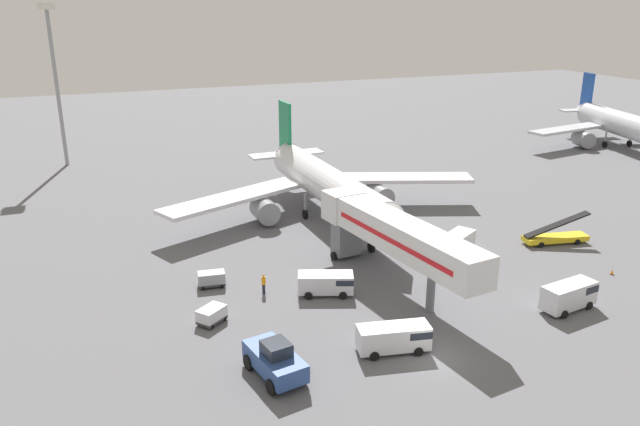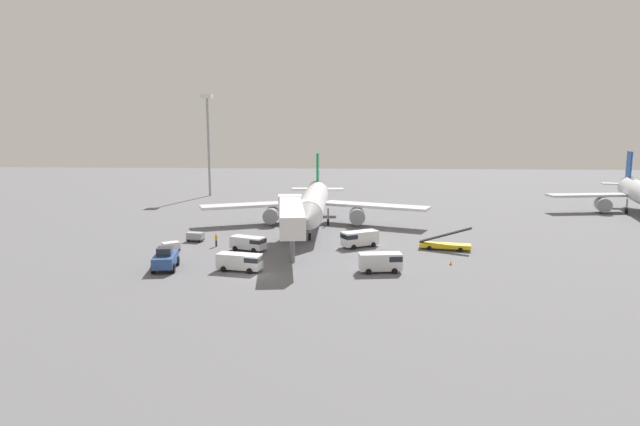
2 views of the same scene
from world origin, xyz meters
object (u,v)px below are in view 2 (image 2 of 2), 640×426
baggage_cart_near_right (171,246)px  ground_crew_worker_foreground (216,240)px  belt_loader_truck (445,244)px  service_van_outer_right (359,238)px  service_van_mid_left (381,261)px  apron_light_mast (208,125)px  service_van_outer_left (249,243)px  service_van_mid_center (241,261)px  pushback_tug (165,259)px  baggage_cart_rear_right (195,236)px  airplane_at_gate (314,202)px  safety_cone_alpha (451,263)px  jet_bridge (291,215)px

baggage_cart_near_right → ground_crew_worker_foreground: (5.36, 3.42, 0.25)m
belt_loader_truck → service_van_outer_right: size_ratio=1.29×
ground_crew_worker_foreground → service_van_mid_left: bearing=-28.7°
apron_light_mast → service_van_outer_left: bearing=-70.8°
service_van_outer_right → service_van_mid_center: (-14.06, -13.38, -0.10)m
pushback_tug → baggage_cart_near_right: pushback_tug is taller
baggage_cart_rear_right → ground_crew_worker_foreground: size_ratio=1.36×
airplane_at_gate → service_van_outer_left: airplane_at_gate is taller
pushback_tug → service_van_mid_left: pushback_tug is taller
airplane_at_gate → service_van_outer_right: 17.63m
service_van_mid_center → ground_crew_worker_foreground: bearing=115.3°
service_van_mid_center → baggage_cart_near_right: 14.60m
belt_loader_truck → safety_cone_alpha: belt_loader_truck is taller
service_van_outer_left → safety_cone_alpha: size_ratio=10.25×
service_van_outer_left → ground_crew_worker_foreground: (-5.05, 2.21, -0.12)m
ground_crew_worker_foreground → safety_cone_alpha: 32.27m
pushback_tug → service_van_mid_center: 9.06m
airplane_at_gate → jet_bridge: 19.16m
service_van_outer_left → baggage_cart_rear_right: 10.39m
service_van_outer_left → service_van_mid_left: size_ratio=1.01×
jet_bridge → pushback_tug: 17.51m
service_van_outer_right → ground_crew_worker_foreground: (-20.03, -0.77, -0.29)m
airplane_at_gate → service_van_mid_left: (9.66, -28.87, -2.74)m
service_van_outer_left → service_van_outer_right: 15.28m
airplane_at_gate → service_van_outer_left: size_ratio=7.66×
service_van_outer_right → ground_crew_worker_foreground: bearing=-177.8°
service_van_outer_right → baggage_cart_rear_right: bearing=174.3°
belt_loader_truck → apron_light_mast: 73.61m
service_van_outer_right → ground_crew_worker_foreground: service_van_outer_right is taller
apron_light_mast → baggage_cart_rear_right: bearing=-78.1°
pushback_tug → service_van_mid_center: pushback_tug is taller
jet_bridge → baggage_cart_near_right: 16.80m
airplane_at_gate → service_van_mid_center: size_ratio=7.10×
belt_loader_truck → service_van_mid_center: (-25.84, -12.32, 0.40)m
airplane_at_gate → service_van_mid_center: (-6.79, -29.20, -2.85)m
airplane_at_gate → ground_crew_worker_foreground: size_ratio=21.14×
airplane_at_gate → baggage_cart_rear_right: 21.63m
service_van_outer_right → service_van_mid_left: size_ratio=1.08×
service_van_mid_center → baggage_cart_rear_right: size_ratio=2.19×
ground_crew_worker_foreground → jet_bridge: bearing=-12.7°
jet_bridge → service_van_outer_right: 10.39m
jet_bridge → safety_cone_alpha: bearing=-16.7°
baggage_cart_rear_right → safety_cone_alpha: bearing=-18.5°
service_van_mid_left → apron_light_mast: (-37.09, 66.76, 15.50)m
belt_loader_truck → safety_cone_alpha: (-0.70, -8.24, -0.53)m
belt_loader_truck → service_van_outer_right: bearing=174.8°
service_van_mid_center → ground_crew_worker_foreground: size_ratio=2.98×
jet_bridge → pushback_tug: size_ratio=3.74×
service_van_outer_right → safety_cone_alpha: size_ratio=10.99×
belt_loader_truck → ground_crew_worker_foreground: (-31.82, 0.30, 0.21)m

